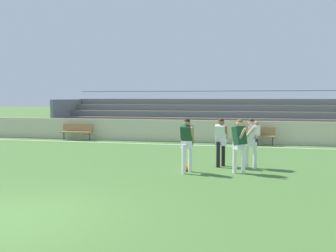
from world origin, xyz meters
name	(u,v)px	position (x,y,z in m)	size (l,w,h in m)	color
ground_plane	(12,218)	(0.00, 0.00, 0.00)	(160.00, 160.00, 0.00)	#477033
field_line_sideline	(159,144)	(0.00, 11.73, 0.00)	(44.00, 0.12, 0.01)	white
sideline_wall	(165,131)	(0.00, 12.94, 0.59)	(48.00, 0.16, 1.17)	beige
bleacher_stand	(225,117)	(3.00, 15.72, 1.21)	(20.49, 4.29, 2.82)	#897051
bench_centre_sideline	(256,134)	(4.80, 12.47, 0.55)	(1.80, 0.40, 0.90)	#99754C
bench_near_bin	(77,130)	(-4.90, 12.47, 0.55)	(1.80, 0.40, 0.90)	#99754C
spectator_seated	(257,131)	(4.80, 12.36, 0.70)	(0.36, 0.42, 1.21)	#2D2D38
player_white_deep_cover	(221,138)	(3.55, 6.29, 0.98)	(0.44, 0.48, 1.65)	black
player_dark_wide_right	(239,141)	(4.19, 5.33, 1.01)	(0.50, 0.67, 1.69)	white
player_white_trailing_run	(251,139)	(4.54, 6.28, 0.99)	(0.51, 0.52, 1.66)	white
player_dark_pressing_high	(187,141)	(2.60, 5.03, 1.02)	(0.46, 0.53, 1.70)	white
soccer_ball	(186,168)	(2.52, 5.28, 0.11)	(0.22, 0.22, 0.22)	orange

